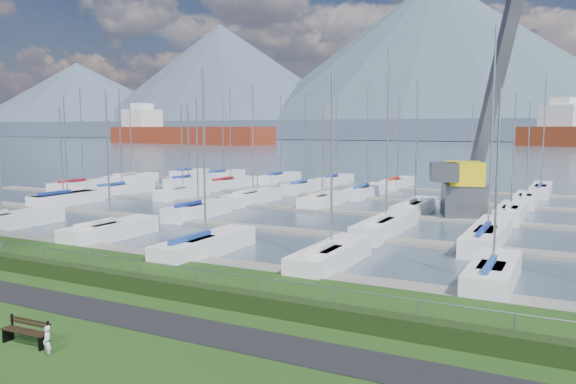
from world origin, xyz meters
The scene contains 12 objects.
path centered at (0.00, -3.00, 0.01)m, with size 160.00×2.00×0.04m, color black.
water centered at (0.00, 260.00, -0.40)m, with size 800.00×540.00×0.20m, color #404F5E.
hedge centered at (0.00, -0.40, 0.35)m, with size 80.00×0.70×0.70m, color black.
fence centered at (0.00, 0.00, 1.20)m, with size 0.04×0.04×80.00m, color gray.
foothill centered at (0.00, 330.00, 6.00)m, with size 900.00×80.00×12.00m, color #485269.
mountains centered at (7.35, 404.62, 46.68)m, with size 1190.00×360.00×115.00m.
docks centered at (0.00, 26.00, -0.22)m, with size 90.00×41.60×0.25m.
bench_right centered at (0.18, -6.48, 0.42)m, with size 1.82×0.50×0.85m.
person centered at (1.43, -6.74, 0.52)m, with size 0.38×0.25×1.04m, color silver.
crane centered at (8.08, 28.90, 5.33)m, with size 7.41×13.03×22.35m.
cargo_ship_west centered at (-149.23, 192.85, 3.65)m, with size 89.99×29.89×21.50m.
sailboat_fleet centered at (-1.23, 28.59, 5.32)m, with size 74.75×49.92×13.50m.
Camera 1 is at (15.40, -17.94, 6.83)m, focal length 35.00 mm.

